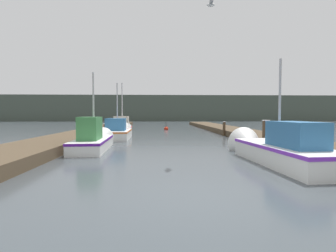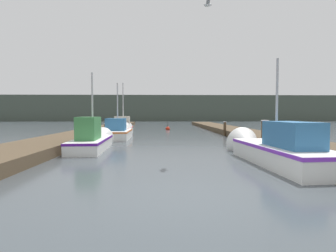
% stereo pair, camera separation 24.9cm
% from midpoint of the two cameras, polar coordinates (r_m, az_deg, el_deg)
% --- Properties ---
extents(ground_plane, '(200.00, 200.00, 0.00)m').
position_cam_midpoint_polar(ground_plane, '(5.21, 4.09, -15.84)').
color(ground_plane, '#3D4449').
extents(dock_left, '(2.67, 40.00, 0.42)m').
position_cam_midpoint_polar(dock_left, '(21.59, -16.35, -1.29)').
color(dock_left, '#4C3D2B').
rests_on(dock_left, ground_plane).
extents(dock_right, '(2.67, 40.00, 0.42)m').
position_cam_midpoint_polar(dock_right, '(21.90, 14.33, -1.21)').
color(dock_right, '#4C3D2B').
rests_on(dock_right, ground_plane).
extents(distant_shore_ridge, '(120.00, 16.00, 5.89)m').
position_cam_midpoint_polar(distant_shore_ridge, '(66.65, -1.98, 3.77)').
color(distant_shore_ridge, '#424C42').
rests_on(distant_shore_ridge, ground_plane).
extents(fishing_boat_0, '(1.87, 5.85, 3.89)m').
position_cam_midpoint_polar(fishing_boat_0, '(9.80, 21.55, -4.52)').
color(fishing_boat_0, silver).
rests_on(fishing_boat_0, ground_plane).
extents(fishing_boat_1, '(1.56, 5.17, 3.94)m').
position_cam_midpoint_polar(fishing_boat_1, '(12.91, -16.24, -2.81)').
color(fishing_boat_1, silver).
rests_on(fishing_boat_1, ground_plane).
extents(fishing_boat_2, '(1.76, 4.85, 4.19)m').
position_cam_midpoint_polar(fishing_boat_2, '(18.18, -11.20, -1.30)').
color(fishing_boat_2, silver).
rests_on(fishing_boat_2, ground_plane).
extents(fishing_boat_3, '(1.61, 4.58, 4.56)m').
position_cam_midpoint_polar(fishing_boat_3, '(22.06, -10.21, -0.46)').
color(fishing_boat_3, silver).
rests_on(fishing_boat_3, ground_plane).
extents(mooring_piling_0, '(0.33, 0.33, 1.15)m').
position_cam_midpoint_polar(mooring_piling_0, '(9.78, 27.81, -3.94)').
color(mooring_piling_0, '#473523').
rests_on(mooring_piling_0, ground_plane).
extents(mooring_piling_1, '(0.23, 0.23, 1.08)m').
position_cam_midpoint_polar(mooring_piling_1, '(20.02, 11.77, -0.56)').
color(mooring_piling_1, '#473523').
rests_on(mooring_piling_1, ground_plane).
extents(mooring_piling_2, '(0.30, 0.30, 0.99)m').
position_cam_midpoint_polar(mooring_piling_2, '(18.86, -13.80, -0.92)').
color(mooring_piling_2, '#473523').
rests_on(mooring_piling_2, ground_plane).
extents(mooring_piling_3, '(0.35, 0.35, 1.37)m').
position_cam_midpoint_polar(mooring_piling_3, '(12.79, 19.98, -1.81)').
color(mooring_piling_3, '#473523').
rests_on(mooring_piling_3, ground_plane).
extents(channel_buoy, '(0.44, 0.44, 0.94)m').
position_cam_midpoint_polar(channel_buoy, '(27.09, -0.66, -0.57)').
color(channel_buoy, red).
rests_on(channel_buoy, ground_plane).
extents(seagull_lead, '(0.29, 0.56, 0.12)m').
position_cam_midpoint_polar(seagull_lead, '(10.21, 8.52, 24.63)').
color(seagull_lead, white).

